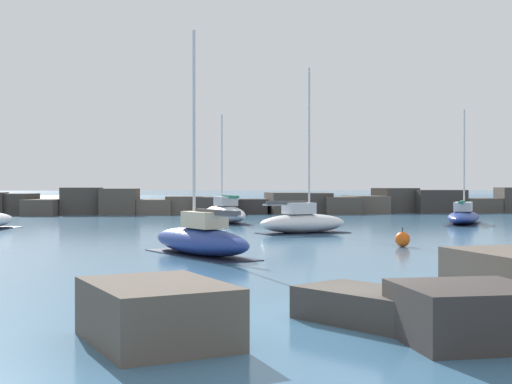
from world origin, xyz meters
The scene contains 9 objects.
ground_plane centered at (0.00, 0.00, 0.00)m, with size 600.00×600.00×0.00m, color #3D6B8E.
open_sea_beyond centered at (0.00, 112.86, 0.00)m, with size 400.00×116.00×0.01m.
breakwater_jetty centered at (1.52, 52.91, 0.97)m, with size 70.05×6.92×2.49m.
foreground_rocks centered at (2.49, -0.12, 0.53)m, with size 14.44×6.23×1.29m.
sailboat_moored_3 centered at (4.39, 25.83, 0.66)m, with size 5.81×3.75×9.49m.
sailboat_moored_4 centered at (0.93, 37.36, 0.71)m, with size 3.56×8.29×7.92m.
sailboat_moored_5 centered at (-2.14, 13.97, 0.65)m, with size 4.58×6.82×8.99m.
sailboat_moored_6 centered at (17.48, 33.45, 0.56)m, with size 5.29×7.44×8.10m.
mooring_buoy_orange_near centered at (7.04, 16.43, 0.34)m, with size 0.68×0.68×0.88m.
Camera 1 is at (-3.76, -14.20, 2.81)m, focal length 50.00 mm.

